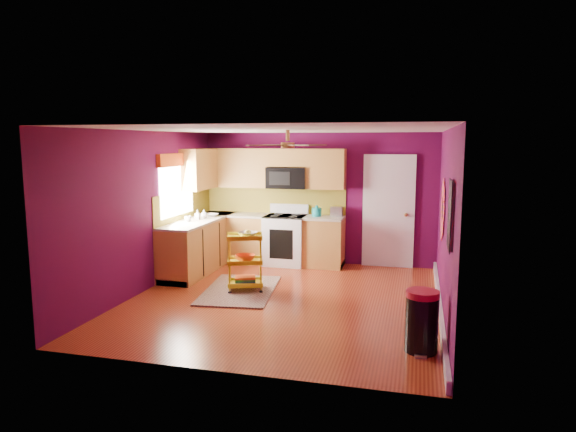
# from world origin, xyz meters

# --- Properties ---
(ground) EXTENTS (5.00, 5.00, 0.00)m
(ground) POSITION_xyz_m (0.00, 0.00, 0.00)
(ground) COLOR maroon
(ground) RESTS_ON ground
(room_envelope) EXTENTS (4.54, 5.04, 2.52)m
(room_envelope) POSITION_xyz_m (0.03, 0.00, 1.63)
(room_envelope) COLOR #500939
(room_envelope) RESTS_ON ground
(lower_cabinets) EXTENTS (2.81, 2.31, 0.94)m
(lower_cabinets) POSITION_xyz_m (-1.35, 1.82, 0.43)
(lower_cabinets) COLOR #9D692A
(lower_cabinets) RESTS_ON ground
(electric_range) EXTENTS (0.76, 0.66, 1.13)m
(electric_range) POSITION_xyz_m (-0.55, 2.17, 0.48)
(electric_range) COLOR white
(electric_range) RESTS_ON ground
(upper_cabinetry) EXTENTS (2.80, 2.30, 1.26)m
(upper_cabinetry) POSITION_xyz_m (-1.24, 2.17, 1.80)
(upper_cabinetry) COLOR #9D692A
(upper_cabinetry) RESTS_ON ground
(left_window) EXTENTS (0.08, 1.35, 1.08)m
(left_window) POSITION_xyz_m (-2.22, 1.05, 1.74)
(left_window) COLOR white
(left_window) RESTS_ON ground
(panel_door) EXTENTS (0.95, 0.11, 2.15)m
(panel_door) POSITION_xyz_m (1.35, 2.47, 1.02)
(panel_door) COLOR white
(panel_door) RESTS_ON ground
(right_wall_art) EXTENTS (0.04, 2.74, 1.04)m
(right_wall_art) POSITION_xyz_m (2.23, -0.34, 1.44)
(right_wall_art) COLOR black
(right_wall_art) RESTS_ON ground
(ceiling_fan) EXTENTS (1.01, 1.01, 0.26)m
(ceiling_fan) POSITION_xyz_m (0.00, 0.20, 2.29)
(ceiling_fan) COLOR #BF8C3F
(ceiling_fan) RESTS_ON ground
(shag_rug) EXTENTS (1.26, 1.84, 0.02)m
(shag_rug) POSITION_xyz_m (-0.80, 0.27, 0.01)
(shag_rug) COLOR black
(shag_rug) RESTS_ON ground
(rolling_cart) EXTENTS (0.64, 0.55, 0.98)m
(rolling_cart) POSITION_xyz_m (-0.70, 0.28, 0.50)
(rolling_cart) COLOR gold
(rolling_cart) RESTS_ON ground
(trash_can) EXTENTS (0.40, 0.42, 0.70)m
(trash_can) POSITION_xyz_m (1.97, -1.46, 0.35)
(trash_can) COLOR black
(trash_can) RESTS_ON ground
(teal_kettle) EXTENTS (0.18, 0.18, 0.21)m
(teal_kettle) POSITION_xyz_m (0.04, 2.24, 1.02)
(teal_kettle) COLOR teal
(teal_kettle) RESTS_ON lower_cabinets
(toaster) EXTENTS (0.22, 0.15, 0.18)m
(toaster) POSITION_xyz_m (0.40, 2.33, 1.03)
(toaster) COLOR beige
(toaster) RESTS_ON lower_cabinets
(soap_bottle_a) EXTENTS (0.08, 0.08, 0.18)m
(soap_bottle_a) POSITION_xyz_m (-1.95, 1.28, 1.03)
(soap_bottle_a) COLOR #EA3F72
(soap_bottle_a) RESTS_ON lower_cabinets
(soap_bottle_b) EXTENTS (0.12, 0.12, 0.16)m
(soap_bottle_b) POSITION_xyz_m (-1.92, 1.49, 1.02)
(soap_bottle_b) COLOR white
(soap_bottle_b) RESTS_ON lower_cabinets
(counter_dish) EXTENTS (0.23, 0.23, 0.06)m
(counter_dish) POSITION_xyz_m (-1.85, 1.71, 0.97)
(counter_dish) COLOR white
(counter_dish) RESTS_ON lower_cabinets
(counter_cup) EXTENTS (0.12, 0.12, 0.09)m
(counter_cup) POSITION_xyz_m (-2.03, 1.05, 0.99)
(counter_cup) COLOR white
(counter_cup) RESTS_ON lower_cabinets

